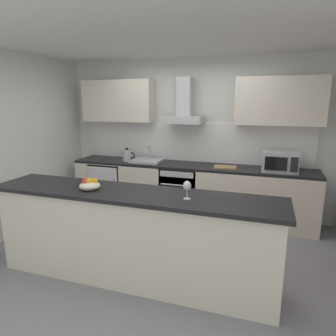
{
  "coord_description": "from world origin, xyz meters",
  "views": [
    {
      "loc": [
        1.19,
        -3.26,
        1.92
      ],
      "look_at": [
        -0.03,
        0.41,
        1.05
      ],
      "focal_mm": 32.23,
      "sensor_mm": 36.0,
      "label": 1
    }
  ],
  "objects_px": {
    "microwave": "(280,162)",
    "fruit_bowl": "(90,185)",
    "oven": "(181,190)",
    "wine_glass": "(187,187)",
    "sink": "(147,160)",
    "range_hood": "(184,109)",
    "kettle": "(127,155)",
    "refrigerator": "(111,186)",
    "chopping_board": "(225,167)"
  },
  "relations": [
    {
      "from": "range_hood",
      "to": "fruit_bowl",
      "type": "xyz_separation_m",
      "value": [
        -0.45,
        -2.11,
        -0.74
      ]
    },
    {
      "from": "fruit_bowl",
      "to": "chopping_board",
      "type": "relative_size",
      "value": 0.65
    },
    {
      "from": "chopping_board",
      "to": "range_hood",
      "type": "bearing_deg",
      "value": 167.85
    },
    {
      "from": "microwave",
      "to": "sink",
      "type": "distance_m",
      "value": 2.12
    },
    {
      "from": "kettle",
      "to": "sink",
      "type": "bearing_deg",
      "value": 7.3
    },
    {
      "from": "sink",
      "to": "wine_glass",
      "type": "xyz_separation_m",
      "value": [
        1.23,
        -1.99,
        0.2
      ]
    },
    {
      "from": "wine_glass",
      "to": "fruit_bowl",
      "type": "bearing_deg",
      "value": -179.74
    },
    {
      "from": "sink",
      "to": "chopping_board",
      "type": "xyz_separation_m",
      "value": [
        1.32,
        -0.03,
        -0.02
      ]
    },
    {
      "from": "wine_glass",
      "to": "chopping_board",
      "type": "bearing_deg",
      "value": 87.13
    },
    {
      "from": "microwave",
      "to": "sink",
      "type": "relative_size",
      "value": 1.0
    },
    {
      "from": "range_hood",
      "to": "fruit_bowl",
      "type": "relative_size",
      "value": 3.27
    },
    {
      "from": "kettle",
      "to": "wine_glass",
      "type": "height_order",
      "value": "wine_glass"
    },
    {
      "from": "range_hood",
      "to": "chopping_board",
      "type": "bearing_deg",
      "value": -12.15
    },
    {
      "from": "chopping_board",
      "to": "wine_glass",
      "type": "bearing_deg",
      "value": -92.87
    },
    {
      "from": "microwave",
      "to": "sink",
      "type": "height_order",
      "value": "microwave"
    },
    {
      "from": "kettle",
      "to": "range_hood",
      "type": "xyz_separation_m",
      "value": [
        0.96,
        0.16,
        0.78
      ]
    },
    {
      "from": "sink",
      "to": "kettle",
      "type": "bearing_deg",
      "value": -172.7
    },
    {
      "from": "chopping_board",
      "to": "microwave",
      "type": "bearing_deg",
      "value": -0.3
    },
    {
      "from": "refrigerator",
      "to": "sink",
      "type": "xyz_separation_m",
      "value": [
        0.7,
        0.01,
        0.5
      ]
    },
    {
      "from": "chopping_board",
      "to": "refrigerator",
      "type": "bearing_deg",
      "value": 179.41
    },
    {
      "from": "oven",
      "to": "chopping_board",
      "type": "bearing_deg",
      "value": -1.91
    },
    {
      "from": "kettle",
      "to": "wine_glass",
      "type": "distance_m",
      "value": 2.5
    },
    {
      "from": "kettle",
      "to": "fruit_bowl",
      "type": "distance_m",
      "value": 2.01
    },
    {
      "from": "range_hood",
      "to": "wine_glass",
      "type": "bearing_deg",
      "value": -73.74
    },
    {
      "from": "microwave",
      "to": "kettle",
      "type": "xyz_separation_m",
      "value": [
        -2.46,
        -0.01,
        -0.04
      ]
    },
    {
      "from": "range_hood",
      "to": "wine_glass",
      "type": "height_order",
      "value": "range_hood"
    },
    {
      "from": "microwave",
      "to": "kettle",
      "type": "distance_m",
      "value": 2.46
    },
    {
      "from": "oven",
      "to": "range_hood",
      "type": "bearing_deg",
      "value": 90.0
    },
    {
      "from": "oven",
      "to": "range_hood",
      "type": "height_order",
      "value": "range_hood"
    },
    {
      "from": "microwave",
      "to": "wine_glass",
      "type": "distance_m",
      "value": 2.14
    },
    {
      "from": "wine_glass",
      "to": "sink",
      "type": "bearing_deg",
      "value": 121.67
    },
    {
      "from": "fruit_bowl",
      "to": "wine_glass",
      "type": "bearing_deg",
      "value": 0.26
    },
    {
      "from": "range_hood",
      "to": "sink",
      "type": "bearing_deg",
      "value": -169.03
    },
    {
      "from": "sink",
      "to": "kettle",
      "type": "relative_size",
      "value": 1.73
    },
    {
      "from": "oven",
      "to": "sink",
      "type": "distance_m",
      "value": 0.77
    },
    {
      "from": "microwave",
      "to": "range_hood",
      "type": "bearing_deg",
      "value": 174.01
    },
    {
      "from": "range_hood",
      "to": "microwave",
      "type": "bearing_deg",
      "value": -5.99
    },
    {
      "from": "kettle",
      "to": "wine_glass",
      "type": "relative_size",
      "value": 1.62
    },
    {
      "from": "oven",
      "to": "sink",
      "type": "relative_size",
      "value": 1.6
    },
    {
      "from": "kettle",
      "to": "refrigerator",
      "type": "bearing_deg",
      "value": 174.92
    },
    {
      "from": "microwave",
      "to": "fruit_bowl",
      "type": "bearing_deg",
      "value": -134.92
    },
    {
      "from": "refrigerator",
      "to": "kettle",
      "type": "relative_size",
      "value": 2.94
    },
    {
      "from": "refrigerator",
      "to": "chopping_board",
      "type": "bearing_deg",
      "value": -0.59
    },
    {
      "from": "kettle",
      "to": "fruit_bowl",
      "type": "relative_size",
      "value": 1.31
    },
    {
      "from": "oven",
      "to": "wine_glass",
      "type": "distance_m",
      "value": 2.17
    },
    {
      "from": "oven",
      "to": "microwave",
      "type": "relative_size",
      "value": 1.6
    },
    {
      "from": "kettle",
      "to": "range_hood",
      "type": "height_order",
      "value": "range_hood"
    },
    {
      "from": "sink",
      "to": "range_hood",
      "type": "xyz_separation_m",
      "value": [
        0.61,
        0.12,
        0.86
      ]
    },
    {
      "from": "refrigerator",
      "to": "wine_glass",
      "type": "distance_m",
      "value": 2.84
    },
    {
      "from": "kettle",
      "to": "fruit_bowl",
      "type": "height_order",
      "value": "kettle"
    }
  ]
}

